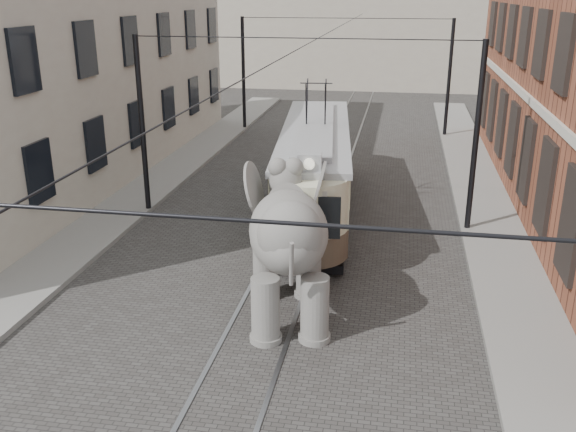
# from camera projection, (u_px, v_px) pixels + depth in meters

# --- Properties ---
(ground) EXTENTS (120.00, 120.00, 0.00)m
(ground) POSITION_uv_depth(u_px,v_px,m) (271.00, 304.00, 15.73)
(ground) COLOR #3A3836
(tram_rails) EXTENTS (1.54, 80.00, 0.02)m
(tram_rails) POSITION_uv_depth(u_px,v_px,m) (271.00, 304.00, 15.73)
(tram_rails) COLOR slate
(tram_rails) RESTS_ON ground
(sidewalk_right) EXTENTS (2.00, 60.00, 0.15)m
(sidewalk_right) POSITION_uv_depth(u_px,v_px,m) (524.00, 323.00, 14.71)
(sidewalk_right) COLOR slate
(sidewalk_right) RESTS_ON ground
(sidewalk_left) EXTENTS (2.00, 60.00, 0.15)m
(sidewalk_left) POSITION_uv_depth(u_px,v_px,m) (30.00, 281.00, 16.79)
(sidewalk_left) COLOR slate
(sidewalk_left) RESTS_ON ground
(stucco_building) EXTENTS (7.00, 24.00, 10.00)m
(stucco_building) POSITION_uv_depth(u_px,v_px,m) (49.00, 52.00, 25.14)
(stucco_building) COLOR #A19685
(stucco_building) RESTS_ON ground
(catenary) EXTENTS (11.00, 30.20, 6.00)m
(catenary) POSITION_uv_depth(u_px,v_px,m) (297.00, 140.00, 19.39)
(catenary) COLOR black
(catenary) RESTS_ON ground
(tram) EXTENTS (3.50, 11.44, 4.47)m
(tram) POSITION_uv_depth(u_px,v_px,m) (315.00, 148.00, 21.71)
(tram) COLOR beige
(tram) RESTS_ON ground
(elephant) EXTENTS (4.12, 6.03, 3.38)m
(elephant) POSITION_uv_depth(u_px,v_px,m) (289.00, 251.00, 14.58)
(elephant) COLOR slate
(elephant) RESTS_ON ground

